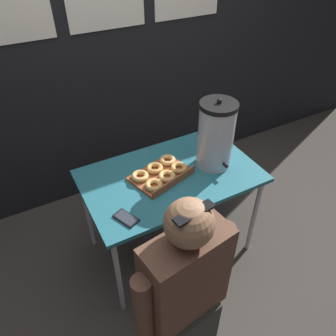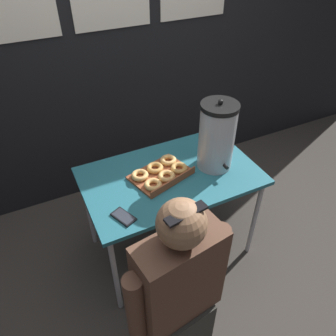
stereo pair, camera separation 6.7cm
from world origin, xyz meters
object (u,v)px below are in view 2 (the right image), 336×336
Objects in this scene: cell_phone at (123,217)px; person_seated at (179,293)px; coffee_urn at (217,136)px; donut_box at (161,173)px.

person_seated is at bearing -99.42° from cell_phone.
donut_box is at bearing 172.53° from coffee_urn.
cell_phone is at bearing -84.30° from person_seated.
person_seated reaches higher than donut_box.
donut_box is at bearing -116.21° from person_seated.
cell_phone is (-0.70, -0.18, -0.22)m from coffee_urn.
donut_box reaches higher than cell_phone.
person_seated is at bearing -124.26° from donut_box.
donut_box is 2.64× the size of cell_phone.
coffee_urn is at bearing -23.61° from donut_box.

